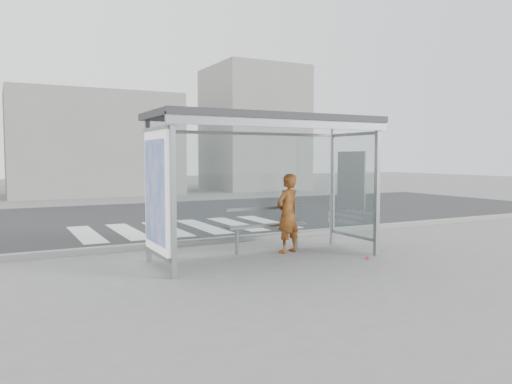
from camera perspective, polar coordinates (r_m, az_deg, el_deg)
ground at (r=9.27m, az=1.19°, el=-7.59°), size 80.00×80.00×0.00m
road at (r=15.70m, az=-11.19°, el=-2.88°), size 30.00×10.00×0.01m
curb at (r=10.98m, az=-3.72°, el=-5.46°), size 30.00×0.18×0.12m
crosswalk at (r=13.34m, az=-8.16°, el=-4.06°), size 5.55×3.00×0.00m
bus_shelter at (r=8.97m, az=-1.07°, el=4.77°), size 4.25×1.65×2.62m
building_center at (r=26.34m, az=-18.04°, el=5.19°), size 8.00×5.00×5.00m
building_right at (r=29.25m, az=-0.28°, el=7.21°), size 5.00×5.00×7.00m
person at (r=9.73m, az=3.64°, el=-2.45°), size 0.65×0.53×1.54m
bench at (r=9.85m, az=1.28°, el=-3.80°), size 1.71×0.21×0.88m
soda_can at (r=9.43m, az=12.64°, el=-7.31°), size 0.12×0.11×0.06m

